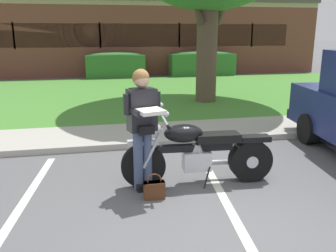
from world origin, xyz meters
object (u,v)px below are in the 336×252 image
(brick_building, at_px, (98,36))
(hedge_center_left, at_px, (202,63))
(motorcycle, at_px, (204,152))
(handbag, at_px, (154,189))
(rider_person, at_px, (143,120))
(hedge_left, at_px, (115,65))

(brick_building, bearing_deg, hedge_center_left, -52.92)
(motorcycle, height_order, handbag, motorcycle)
(rider_person, xyz_separation_m, hedge_center_left, (4.72, 12.60, -0.36))
(rider_person, bearing_deg, hedge_center_left, 69.47)
(handbag, xyz_separation_m, hedge_left, (0.35, 12.95, 0.51))
(hedge_left, xyz_separation_m, hedge_center_left, (4.28, 0.00, 0.00))
(handbag, bearing_deg, motorcycle, 24.53)
(rider_person, height_order, handbag, rider_person)
(hedge_left, bearing_deg, motorcycle, -87.93)
(rider_person, xyz_separation_m, hedge_left, (0.44, 12.60, -0.36))
(handbag, relative_size, hedge_center_left, 0.11)
(handbag, relative_size, brick_building, 0.02)
(hedge_left, distance_m, hedge_center_left, 4.28)
(motorcycle, distance_m, hedge_center_left, 13.15)
(motorcycle, xyz_separation_m, rider_person, (-0.90, -0.02, 0.53))
(rider_person, distance_m, hedge_center_left, 13.46)
(hedge_center_left, bearing_deg, hedge_left, 180.00)
(hedge_left, bearing_deg, handbag, -91.53)
(hedge_left, xyz_separation_m, brick_building, (-0.63, 6.49, 1.26))
(hedge_left, distance_m, brick_building, 6.64)
(motorcycle, height_order, hedge_left, hedge_left)
(motorcycle, bearing_deg, hedge_left, 92.07)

